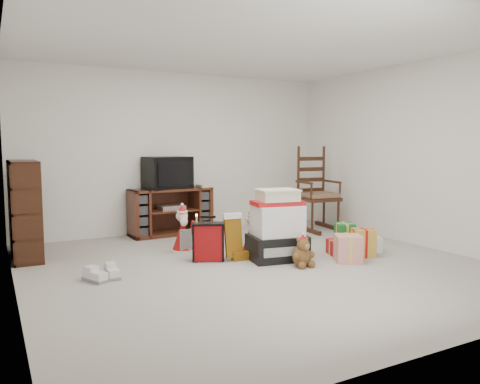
% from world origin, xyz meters
% --- Properties ---
extents(room, '(5.01, 5.01, 2.51)m').
position_xyz_m(room, '(0.00, 0.00, 1.25)').
color(room, '#AFA9A1').
rests_on(room, ground).
extents(tv_stand, '(1.27, 0.50, 0.71)m').
position_xyz_m(tv_stand, '(-0.23, 2.25, 0.36)').
color(tv_stand, '#4E2316').
rests_on(tv_stand, floor).
extents(bookshelf, '(0.32, 0.97, 1.19)m').
position_xyz_m(bookshelf, '(-2.31, 1.68, 0.57)').
color(bookshelf, '#391A0F').
rests_on(bookshelf, floor).
extents(rocking_chair, '(0.67, 0.99, 1.41)m').
position_xyz_m(rocking_chair, '(2.01, 1.56, 0.48)').
color(rocking_chair, '#391A0F').
rests_on(rocking_chair, floor).
extents(gift_pile, '(0.73, 0.59, 0.83)m').
position_xyz_m(gift_pile, '(0.34, 0.13, 0.37)').
color(gift_pile, black).
rests_on(gift_pile, floor).
extents(red_suitcase, '(0.39, 0.31, 0.53)m').
position_xyz_m(red_suitcase, '(-0.41, 0.48, 0.23)').
color(red_suitcase, maroon).
rests_on(red_suitcase, floor).
extents(stocking, '(0.28, 0.14, 0.58)m').
position_xyz_m(stocking, '(-0.13, 0.36, 0.29)').
color(stocking, '#0F770D').
rests_on(stocking, floor).
extents(teddy_bear, '(0.22, 0.20, 0.33)m').
position_xyz_m(teddy_bear, '(0.42, -0.27, 0.15)').
color(teddy_bear, brown).
rests_on(teddy_bear, floor).
extents(santa_figurine, '(0.29, 0.27, 0.59)m').
position_xyz_m(santa_figurine, '(0.21, 0.52, 0.23)').
color(santa_figurine, '#AD1512').
rests_on(santa_figurine, floor).
extents(mrs_claus_figurine, '(0.30, 0.29, 0.62)m').
position_xyz_m(mrs_claus_figurine, '(-0.52, 1.03, 0.24)').
color(mrs_claus_figurine, '#AD1512').
rests_on(mrs_claus_figurine, floor).
extents(sneaker_pair, '(0.37, 0.32, 0.10)m').
position_xyz_m(sneaker_pair, '(-1.68, 0.27, 0.05)').
color(sneaker_pair, silver).
rests_on(sneaker_pair, floor).
extents(gift_cluster, '(0.78, 0.88, 0.27)m').
position_xyz_m(gift_cluster, '(1.35, -0.11, 0.13)').
color(gift_cluster, '#AF1417').
rests_on(gift_cluster, floor).
extents(crt_television, '(0.72, 0.57, 0.48)m').
position_xyz_m(crt_television, '(-0.27, 2.26, 0.96)').
color(crt_television, black).
rests_on(crt_television, tv_stand).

